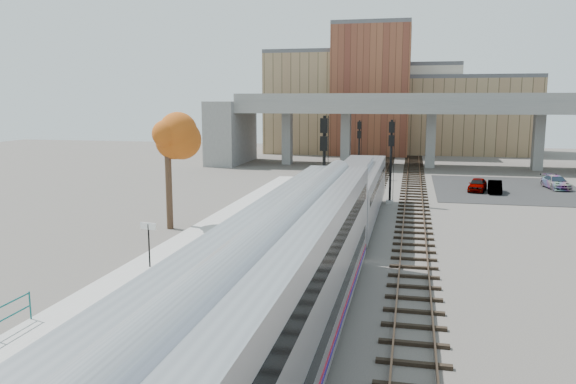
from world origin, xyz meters
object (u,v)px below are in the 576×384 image
at_px(tree, 167,144).
at_px(signal_mast_far, 359,151).
at_px(signal_mast_near, 324,171).
at_px(car_a, 478,185).
at_px(car_b, 495,187).
at_px(coach, 288,288).
at_px(locomotive, 357,192).
at_px(car_c, 556,182).
at_px(signal_mast_mid, 391,163).

bearing_deg(tree, signal_mast_far, 70.14).
bearing_deg(signal_mast_near, tree, -165.37).
relative_size(car_a, car_b, 1.07).
distance_m(signal_mast_near, car_a, 22.21).
distance_m(coach, signal_mast_near, 20.90).
bearing_deg(car_b, signal_mast_far, 155.68).
relative_size(coach, car_b, 7.16).
relative_size(locomotive, coach, 0.76).
bearing_deg(car_c, signal_mast_near, -140.59).
distance_m(signal_mast_near, tree, 10.66).
distance_m(tree, car_c, 38.84).
height_order(locomotive, car_c, locomotive).
distance_m(signal_mast_near, signal_mast_mid, 10.71).
distance_m(signal_mast_near, car_b, 22.51).
distance_m(coach, car_b, 40.17).
xyz_separation_m(signal_mast_near, signal_mast_far, (0.00, 25.45, -0.82)).
bearing_deg(tree, coach, -55.93).
bearing_deg(tree, signal_mast_near, 14.63).
height_order(signal_mast_far, car_c, signal_mast_far).
bearing_deg(locomotive, signal_mast_far, 95.08).
height_order(tree, car_b, tree).
distance_m(signal_mast_mid, signal_mast_far, 16.10).
xyz_separation_m(coach, car_b, (11.44, 38.45, -2.18)).
bearing_deg(signal_mast_far, signal_mast_mid, -75.24).
distance_m(signal_mast_near, car_c, 29.45).
bearing_deg(signal_mast_far, locomotive, -84.92).
relative_size(signal_mast_far, car_c, 1.46).
bearing_deg(coach, signal_mast_far, 92.60).
bearing_deg(car_a, signal_mast_mid, -120.04).
bearing_deg(coach, signal_mast_mid, 86.27).
distance_m(locomotive, signal_mast_mid, 8.39).
height_order(coach, signal_mast_mid, signal_mast_mid).
distance_m(coach, signal_mast_far, 46.27).
bearing_deg(car_b, car_c, 37.77).
xyz_separation_m(coach, signal_mast_far, (-2.10, 46.22, 0.29)).
height_order(coach, signal_mast_near, signal_mast_near).
bearing_deg(signal_mast_far, car_b, -29.85).
bearing_deg(locomotive, car_b, 54.16).
relative_size(locomotive, signal_mast_mid, 2.69).
distance_m(coach, car_c, 45.95).
distance_m(car_b, car_c, 7.35).
xyz_separation_m(tree, car_a, (22.21, 21.03, -5.09)).
relative_size(locomotive, signal_mast_near, 2.49).
relative_size(locomotive, car_b, 5.46).
xyz_separation_m(signal_mast_near, car_c, (19.76, 21.60, -3.22)).
relative_size(car_a, car_c, 0.84).
bearing_deg(car_b, coach, -101.04).
relative_size(signal_mast_near, car_b, 2.19).
bearing_deg(locomotive, tree, -159.87).
bearing_deg(tree, car_a, 43.44).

